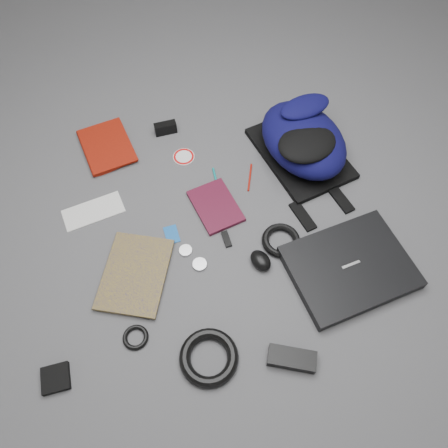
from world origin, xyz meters
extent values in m
plane|color=#4F4F51|center=(0.00, 0.00, 0.00)|extent=(4.00, 4.00, 0.00)
cube|color=black|center=(0.38, -0.26, 0.02)|extent=(0.45, 0.37, 0.04)
imported|color=maroon|center=(-0.47, 0.45, 0.01)|extent=(0.23, 0.28, 0.03)
imported|color=#B5980C|center=(-0.44, -0.08, 0.01)|extent=(0.31, 0.35, 0.02)
cube|color=silver|center=(-0.46, 0.17, 0.00)|extent=(0.24, 0.14, 0.00)
cube|color=#3B0B1A|center=(-0.01, 0.09, 0.01)|extent=(0.19, 0.24, 0.02)
cube|color=black|center=(-0.13, 0.50, 0.03)|extent=(0.09, 0.04, 0.05)
cylinder|color=white|center=(-0.09, 0.35, 0.00)|extent=(0.10, 0.10, 0.00)
cylinder|color=#0E8283|center=(0.02, 0.19, 0.00)|extent=(0.01, 0.15, 0.01)
cylinder|color=#9D170C|center=(0.15, 0.19, 0.00)|extent=(0.05, 0.13, 0.01)
cube|color=#1658A7|center=(-0.19, 0.01, 0.00)|extent=(0.05, 0.08, 0.00)
cube|color=black|center=(0.00, -0.05, 0.01)|extent=(0.03, 0.06, 0.01)
cube|color=black|center=(0.00, 0.08, 0.01)|extent=(0.04, 0.05, 0.01)
ellipsoid|color=black|center=(0.09, -0.17, 0.02)|extent=(0.09, 0.10, 0.04)
cylinder|color=silver|center=(-0.15, -0.07, 0.01)|extent=(0.05, 0.05, 0.01)
cylinder|color=#ADACAF|center=(-0.12, -0.13, 0.01)|extent=(0.06, 0.06, 0.01)
torus|color=black|center=(0.18, -0.11, 0.01)|extent=(0.17, 0.17, 0.03)
cube|color=black|center=(0.09, -0.51, 0.02)|extent=(0.16, 0.12, 0.04)
torus|color=black|center=(-0.15, -0.45, 0.02)|extent=(0.24, 0.24, 0.04)
cube|color=black|center=(-0.61, -0.41, 0.01)|extent=(0.08, 0.08, 0.02)
torus|color=black|center=(-0.36, -0.34, 0.01)|extent=(0.09, 0.09, 0.02)
camera|label=1|loc=(-0.18, -0.79, 1.37)|focal=35.00mm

